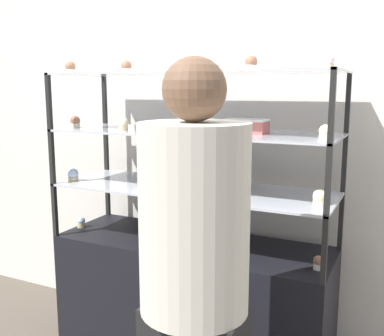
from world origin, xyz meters
name	(u,v)px	position (x,y,z in m)	size (l,w,h in m)	color
back_wall	(221,135)	(0.00, 0.41, 1.30)	(8.00, 0.05, 2.60)	silver
display_base	(192,302)	(0.00, 0.00, 0.37)	(1.55, 0.53, 0.73)	black
display_riser_lower	(192,190)	(0.00, 0.00, 1.03)	(1.55, 0.53, 0.31)	black
display_riser_middle	(192,134)	(0.00, 0.00, 1.34)	(1.55, 0.53, 0.31)	black
display_riser_upper	(192,75)	(0.00, 0.00, 1.66)	(1.55, 0.53, 0.31)	black
layer_cake_centerpiece	(228,176)	(0.19, 0.06, 1.11)	(0.21, 0.21, 0.14)	brown
sheet_cake_frosted	(246,126)	(0.30, 0.02, 1.39)	(0.22, 0.14, 0.07)	#C66660
cupcake_0	(81,222)	(-0.74, -0.06, 0.77)	(0.05, 0.05, 0.07)	#CCB28C
cupcake_1	(181,243)	(0.00, -0.13, 0.77)	(0.05, 0.05, 0.07)	beige
cupcake_2	(318,263)	(0.72, -0.09, 0.77)	(0.05, 0.05, 0.07)	white
price_tag_0	(168,251)	(-0.02, -0.25, 0.76)	(0.04, 0.00, 0.04)	white
cupcake_3	(73,175)	(-0.72, -0.14, 1.08)	(0.07, 0.07, 0.08)	#CCB28C
cupcake_4	(147,180)	(-0.24, -0.09, 1.08)	(0.07, 0.07, 0.08)	beige
cupcake_5	(320,198)	(0.71, -0.08, 1.08)	(0.07, 0.07, 0.08)	beige
price_tag_1	(239,200)	(0.37, -0.25, 1.07)	(0.04, 0.00, 0.04)	white
cupcake_6	(75,122)	(-0.71, -0.11, 1.39)	(0.06, 0.06, 0.07)	beige
cupcake_7	(124,124)	(-0.35, -0.13, 1.39)	(0.06, 0.06, 0.07)	#CCB28C
cupcake_8	(181,126)	(-0.01, -0.10, 1.39)	(0.06, 0.06, 0.07)	#CCB28C
cupcake_9	(325,133)	(0.73, -0.14, 1.39)	(0.06, 0.06, 0.07)	white
price_tag_2	(131,129)	(-0.23, -0.25, 1.38)	(0.04, 0.00, 0.04)	white
cupcake_10	(71,68)	(-0.72, -0.12, 1.70)	(0.06, 0.06, 0.07)	beige
cupcake_11	(126,67)	(-0.37, -0.06, 1.70)	(0.06, 0.06, 0.07)	white
cupcake_12	(189,65)	(0.01, -0.07, 1.70)	(0.06, 0.06, 0.07)	#CCB28C
cupcake_13	(251,63)	(0.36, -0.10, 1.70)	(0.06, 0.06, 0.07)	white
cupcake_14	(328,62)	(0.71, -0.06, 1.70)	(0.06, 0.06, 0.07)	#CCB28C
price_tag_3	(151,66)	(-0.10, -0.25, 1.69)	(0.04, 0.00, 0.04)	white
donut_glazed	(118,70)	(-0.45, -0.03, 1.69)	(0.14, 0.14, 0.04)	#EFB2BC
customer_figure	(194,278)	(0.40, -0.80, 0.90)	(0.39, 0.39, 1.69)	black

